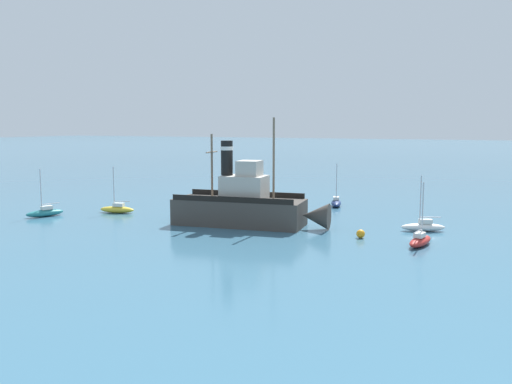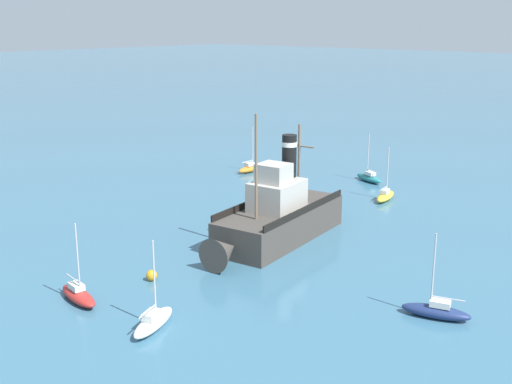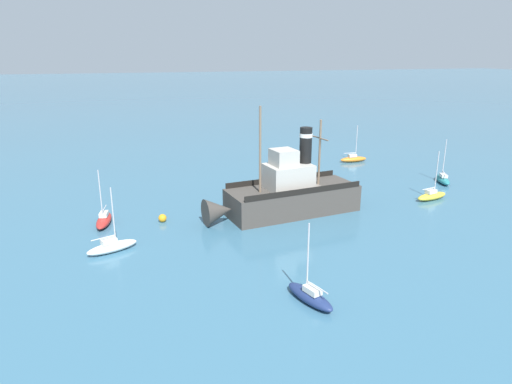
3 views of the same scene
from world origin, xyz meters
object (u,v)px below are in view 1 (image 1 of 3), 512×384
object	(u,v)px
sailboat_teal	(45,212)
mooring_buoy	(361,234)
sailboat_white	(423,226)
sailboat_yellow	(117,209)
old_tugboat	(246,206)
sailboat_red	(420,240)
sailboat_navy	(336,202)

from	to	relation	value
sailboat_teal	mooring_buoy	xyz separation A→B (m)	(-3.17, 31.64, -0.07)
sailboat_white	sailboat_yellow	distance (m)	30.89
sailboat_white	sailboat_yellow	xyz separation A→B (m)	(3.46, -30.70, 0.00)
old_tugboat	sailboat_white	size ratio (longest dim) A/B	3.00
old_tugboat	sailboat_yellow	xyz separation A→B (m)	(-0.53, -15.35, -1.40)
sailboat_yellow	mooring_buoy	size ratio (longest dim) A/B	6.94
sailboat_white	sailboat_yellow	world-z (taller)	same
old_tugboat	sailboat_white	world-z (taller)	old_tugboat
sailboat_teal	sailboat_yellow	xyz separation A→B (m)	(-4.86, 5.19, 0.00)
old_tugboat	sailboat_red	world-z (taller)	old_tugboat
sailboat_navy	old_tugboat	bearing A→B (deg)	-15.82
sailboat_navy	sailboat_yellow	bearing A→B (deg)	-53.70
old_tugboat	sailboat_yellow	distance (m)	15.42
sailboat_red	mooring_buoy	bearing A→B (deg)	-100.12
sailboat_navy	sailboat_white	bearing A→B (deg)	45.54
sailboat_red	mooring_buoy	xyz separation A→B (m)	(-0.87, -4.86, -0.07)
mooring_buoy	sailboat_navy	bearing A→B (deg)	-156.82
mooring_buoy	sailboat_white	bearing A→B (deg)	140.46
sailboat_navy	sailboat_white	xyz separation A→B (m)	(10.92, 11.13, 0.00)
sailboat_teal	mooring_buoy	size ratio (longest dim) A/B	6.94
sailboat_red	sailboat_teal	xyz separation A→B (m)	(2.30, -36.50, 0.00)
sailboat_yellow	sailboat_white	bearing A→B (deg)	96.43
sailboat_navy	sailboat_yellow	xyz separation A→B (m)	(14.38, -19.57, 0.00)
old_tugboat	sailboat_red	bearing A→B (deg)	82.76
sailboat_white	sailboat_red	bearing A→B (deg)	5.83
sailboat_navy	mooring_buoy	size ratio (longest dim) A/B	6.94
sailboat_navy	mooring_buoy	world-z (taller)	sailboat_navy
sailboat_white	sailboat_teal	distance (m)	36.84
sailboat_teal	old_tugboat	bearing A→B (deg)	101.90
sailboat_white	mooring_buoy	xyz separation A→B (m)	(5.14, -4.25, -0.07)
sailboat_red	sailboat_teal	size ratio (longest dim) A/B	1.00
sailboat_yellow	sailboat_teal	bearing A→B (deg)	-46.91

